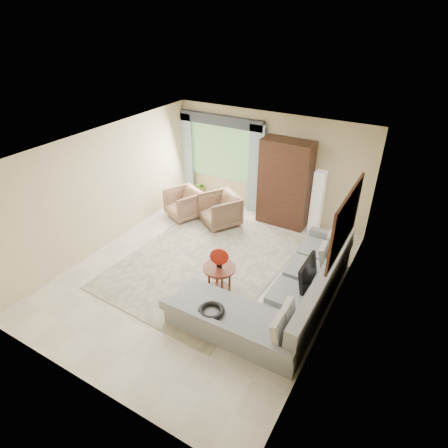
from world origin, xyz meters
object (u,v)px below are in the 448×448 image
Objects in this scene: tv_screen at (308,273)px; armchair_left at (184,204)px; armchair_right at (220,210)px; coffee_table at (219,279)px; potted_plant at (200,191)px; armoire at (285,183)px; floor_lamp at (317,201)px; sectional_sofa at (285,297)px.

tv_screen reaches higher than armchair_left.
coffee_table is at bearing -26.85° from armchair_right.
potted_plant is 0.25× the size of armoire.
armchair_right is at bearing -156.15° from floor_lamp.
floor_lamp reaches higher than coffee_table.
potted_plant is at bearing 141.63° from sectional_sofa.
armoire is (-0.01, 3.08, 0.74)m from coffee_table.
coffee_table is 0.28× the size of armoire.
sectional_sofa is 4.04× the size of armchair_right.
armoire is (1.28, 0.86, 0.66)m from armchair_right.
armchair_left is 3.27m from floor_lamp.
armoire is at bearing -175.71° from floor_lamp.
armchair_right is at bearing -146.15° from armoire.
coffee_table reaches higher than potted_plant.
floor_lamp is at bearing 56.67° from armchair_right.
tv_screen reaches higher than potted_plant.
coffee_table is 2.57m from armchair_right.
tv_screen is 4.12m from armchair_left.
floor_lamp is at bearing 75.93° from coffee_table.
armchair_left is 0.94× the size of armchair_right.
coffee_table is at bearing -161.96° from tv_screen.
tv_screen is at bearing -59.98° from armoire.
armchair_right is 2.31m from floor_lamp.
armchair_left is at bearing -156.52° from armoire.
potted_plant is 3.27m from floor_lamp.
tv_screen is 0.49× the size of floor_lamp.
coffee_table is 3.17m from armoire.
armoire is at bearing 120.02° from tv_screen.
potted_plant is (-2.45, 3.09, -0.05)m from coffee_table.
armoire reaches higher than tv_screen.
coffee_table is 3.27m from floor_lamp.
coffee_table is at bearing -51.57° from potted_plant.
floor_lamp reaches higher than armchair_left.
floor_lamp reaches higher than sectional_sofa.
sectional_sofa is 4.68× the size of tv_screen.
armchair_right is (-2.78, 1.73, -0.33)m from tv_screen.
armchair_right reaches higher than coffee_table.
armchair_right is 0.41× the size of armoire.
floor_lamp is at bearing 4.29° from armoire.
armoire is (-1.23, 2.90, 0.77)m from sectional_sofa.
floor_lamp is (-0.43, 2.96, 0.47)m from sectional_sofa.
floor_lamp reaches higher than potted_plant.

